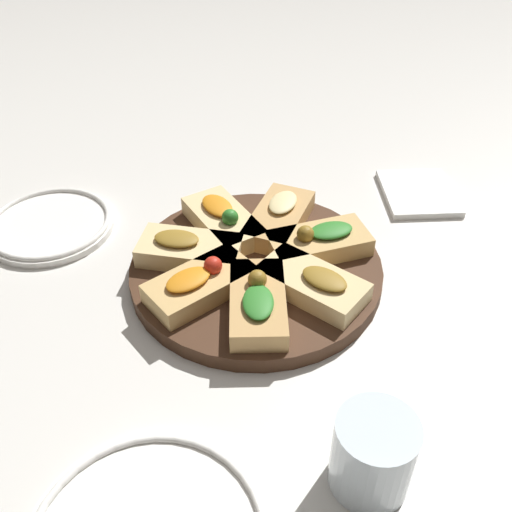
{
  "coord_description": "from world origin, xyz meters",
  "views": [
    {
      "loc": [
        -0.6,
        -0.08,
        0.53
      ],
      "look_at": [
        0.0,
        0.0,
        0.03
      ],
      "focal_mm": 42.0,
      "sensor_mm": 36.0,
      "label": 1
    }
  ],
  "objects_px": {
    "napkin_stack": "(418,193)",
    "water_glass": "(373,454)",
    "serving_board": "(256,270)",
    "plate_right": "(50,224)"
  },
  "relations": [
    {
      "from": "water_glass",
      "to": "plate_right",
      "type": "bearing_deg",
      "value": 53.54
    },
    {
      "from": "napkin_stack",
      "to": "water_glass",
      "type": "bearing_deg",
      "value": 170.69
    },
    {
      "from": "plate_right",
      "to": "napkin_stack",
      "type": "relative_size",
      "value": 1.44
    },
    {
      "from": "serving_board",
      "to": "plate_right",
      "type": "height_order",
      "value": "serving_board"
    },
    {
      "from": "plate_right",
      "to": "water_glass",
      "type": "xyz_separation_m",
      "value": [
        -0.34,
        -0.46,
        0.03
      ]
    },
    {
      "from": "serving_board",
      "to": "plate_right",
      "type": "xyz_separation_m",
      "value": [
        0.06,
        0.32,
        -0.0
      ]
    },
    {
      "from": "plate_right",
      "to": "water_glass",
      "type": "bearing_deg",
      "value": -126.46
    },
    {
      "from": "serving_board",
      "to": "napkin_stack",
      "type": "height_order",
      "value": "serving_board"
    },
    {
      "from": "water_glass",
      "to": "napkin_stack",
      "type": "relative_size",
      "value": 0.65
    },
    {
      "from": "serving_board",
      "to": "water_glass",
      "type": "bearing_deg",
      "value": -152.13
    }
  ]
}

